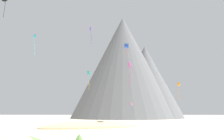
# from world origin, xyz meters

# --- Properties ---
(dune_foreground_left) EXTENTS (25.65, 18.88, 2.93)m
(dune_foreground_left) POSITION_xyz_m (-1.07, 25.59, 0.00)
(dune_foreground_left) COLOR #C6B284
(dune_foreground_left) RESTS_ON ground_plane
(bush_near_left) EXTENTS (1.44, 1.44, 0.89)m
(bush_near_left) POSITION_xyz_m (0.26, 0.90, 0.44)
(bush_near_left) COLOR #568442
(bush_near_left) RESTS_ON ground_plane
(bush_far_right) EXTENTS (3.67, 3.67, 0.71)m
(bush_far_right) POSITION_xyz_m (-10.46, 2.32, 0.36)
(bush_far_right) COLOR #477238
(bush_far_right) RESTS_ON ground_plane
(bush_scatter_east) EXTENTS (3.59, 3.59, 0.53)m
(bush_scatter_east) POSITION_xyz_m (-6.19, 1.15, 0.26)
(bush_scatter_east) COLOR #668C4C
(bush_scatter_east) RESTS_ON ground_plane
(rock_massif) EXTENTS (67.28, 65.38, 54.59)m
(rock_massif) POSITION_xyz_m (11.50, 98.55, 23.56)
(rock_massif) COLOR slate
(rock_massif) RESTS_ON ground_plane
(kite_blue_mid) EXTENTS (1.57, 1.51, 4.06)m
(kite_blue_mid) POSITION_xyz_m (7.93, 50.78, 25.92)
(kite_blue_mid) COLOR blue
(kite_pink_low) EXTENTS (0.58, 1.16, 3.32)m
(kite_pink_low) POSITION_xyz_m (9.61, 53.79, 5.91)
(kite_pink_low) COLOR pink
(kite_orange_low) EXTENTS (1.19, 1.35, 5.67)m
(kite_orange_low) POSITION_xyz_m (24.47, 47.95, 12.06)
(kite_orange_low) COLOR orange
(kite_magenta_mid) EXTENTS (1.04, 2.17, 6.39)m
(kite_magenta_mid) POSITION_xyz_m (8.01, 26.55, 14.64)
(kite_magenta_mid) COLOR #D1339E
(kite_indigo_high) EXTENTS (0.66, 1.08, 5.59)m
(kite_indigo_high) POSITION_xyz_m (-3.39, 41.13, 28.06)
(kite_indigo_high) COLOR #5138B2
(kite_cyan_mid) EXTENTS (0.90, 0.57, 5.17)m
(kite_cyan_mid) POSITION_xyz_m (-14.96, 25.05, 20.60)
(kite_cyan_mid) COLOR #33BCDB
(kite_gold_low) EXTENTS (0.58, 0.80, 3.01)m
(kite_gold_low) POSITION_xyz_m (-4.79, 49.83, 12.59)
(kite_gold_low) COLOR gold
(kite_teal_mid) EXTENTS (1.11, 1.07, 2.80)m
(kite_teal_mid) POSITION_xyz_m (-4.24, 45.34, 15.73)
(kite_teal_mid) COLOR teal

